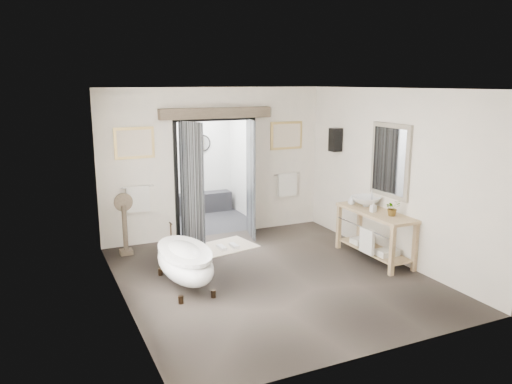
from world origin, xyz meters
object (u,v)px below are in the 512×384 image
at_px(vanity, 374,231).
at_px(basin, 366,201).
at_px(clawfoot_tub, 185,261).
at_px(rug, 222,247).

height_order(vanity, basin, basin).
bearing_deg(basin, clawfoot_tub, -168.30).
height_order(clawfoot_tub, rug, clawfoot_tub).
relative_size(vanity, basin, 3.10).
bearing_deg(clawfoot_tub, basin, 2.06).
bearing_deg(clawfoot_tub, vanity, -4.07).
xyz_separation_m(clawfoot_tub, basin, (3.36, 0.12, 0.55)).
xyz_separation_m(vanity, rug, (-2.15, 1.66, -0.50)).
bearing_deg(basin, rug, 159.13).
bearing_deg(vanity, basin, 77.86).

